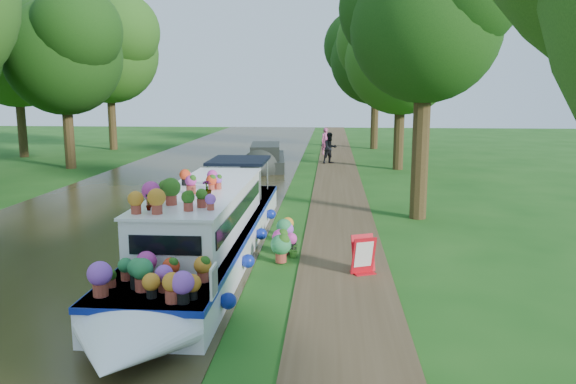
{
  "coord_description": "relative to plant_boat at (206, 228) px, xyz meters",
  "views": [
    {
      "loc": [
        0.86,
        -15.77,
        4.25
      ],
      "look_at": [
        -0.4,
        0.45,
        1.3
      ],
      "focal_mm": 35.0,
      "sensor_mm": 36.0,
      "label": 1
    }
  ],
  "objects": [
    {
      "name": "tree_far_d",
      "position": [
        -12.77,
        26.37,
        6.55
      ],
      "size": [
        8.05,
        7.7,
        10.85
      ],
      "color": "#332511",
      "rests_on": "ground"
    },
    {
      "name": "ground",
      "position": [
        2.25,
        2.28,
        -0.85
      ],
      "size": [
        100.0,
        100.0,
        0.0
      ],
      "primitive_type": "plane",
      "color": "#184A12",
      "rests_on": "ground"
    },
    {
      "name": "sandwich_board",
      "position": [
        3.89,
        -0.8,
        -0.42
      ],
      "size": [
        0.61,
        0.64,
        0.89
      ],
      "rotation": [
        0.0,
        0.0,
        0.4
      ],
      "color": "red",
      "rests_on": "towpath"
    },
    {
      "name": "pedestrian_dark",
      "position": [
        3.04,
        19.3,
        0.08
      ],
      "size": [
        1.11,
        1.05,
        1.81
      ],
      "primitive_type": "imported",
      "rotation": [
        0.0,
        0.0,
        0.58
      ],
      "color": "black",
      "rests_on": "towpath"
    },
    {
      "name": "second_boat",
      "position": [
        -0.5,
        17.15,
        -0.31
      ],
      "size": [
        2.52,
        7.02,
        1.33
      ],
      "rotation": [
        0.0,
        0.0,
        0.1
      ],
      "color": "black",
      "rests_on": "canal_water"
    },
    {
      "name": "pedestrian_pink",
      "position": [
        2.75,
        23.95,
        0.07
      ],
      "size": [
        0.75,
        0.61,
        1.79
      ],
      "primitive_type": "imported",
      "rotation": [
        0.0,
        0.0,
        0.32
      ],
      "color": "pink",
      "rests_on": "towpath"
    },
    {
      "name": "tree_near_mid",
      "position": [
        6.73,
        17.36,
        5.58
      ],
      "size": [
        6.9,
        6.6,
        9.4
      ],
      "color": "#332511",
      "rests_on": "ground"
    },
    {
      "name": "verge_plant",
      "position": [
        2.19,
        0.43,
        -0.65
      ],
      "size": [
        0.45,
        0.43,
        0.4
      ],
      "primitive_type": "imported",
      "rotation": [
        0.0,
        0.0,
        -0.39
      ],
      "color": "#347222",
      "rests_on": "ground"
    },
    {
      "name": "tree_far_h",
      "position": [
        -16.77,
        21.37,
        6.28
      ],
      "size": [
        7.82,
        7.48,
        10.49
      ],
      "color": "#332511",
      "rests_on": "ground"
    },
    {
      "name": "plant_boat",
      "position": [
        0.0,
        0.0,
        0.0
      ],
      "size": [
        2.29,
        13.52,
        2.24
      ],
      "color": "white",
      "rests_on": "canal_water"
    },
    {
      "name": "tree_far_c",
      "position": [
        -11.27,
        16.36,
        5.67
      ],
      "size": [
        7.13,
        6.82,
        9.59
      ],
      "color": "#332511",
      "rests_on": "ground"
    },
    {
      "name": "canal_water",
      "position": [
        -3.75,
        2.28,
        -0.84
      ],
      "size": [
        10.0,
        100.0,
        0.02
      ],
      "primitive_type": "cube",
      "color": "#2B2612",
      "rests_on": "ground"
    },
    {
      "name": "towpath",
      "position": [
        3.45,
        2.28,
        -0.84
      ],
      "size": [
        2.2,
        100.0,
        0.03
      ],
      "primitive_type": "cube",
      "color": "#463620",
      "rests_on": "ground"
    },
    {
      "name": "tree_near_overhang",
      "position": [
        6.04,
        5.34,
        5.75
      ],
      "size": [
        5.52,
        5.28,
        8.99
      ],
      "color": "#332511",
      "rests_on": "ground"
    },
    {
      "name": "tree_near_far",
      "position": [
        6.23,
        28.37,
        6.2
      ],
      "size": [
        7.59,
        7.26,
        10.3
      ],
      "color": "#332511",
      "rests_on": "ground"
    }
  ]
}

